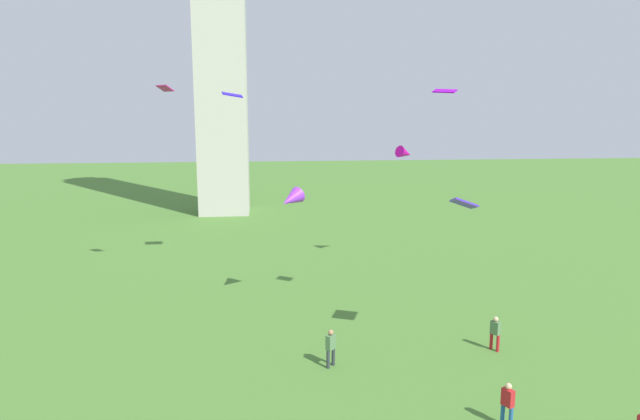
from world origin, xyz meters
TOP-DOWN VIEW (x-y plane):
  - monument_obelisk at (-6.16, 55.62)m, footprint 5.50×5.50m
  - person_0 at (9.32, 16.52)m, footprint 0.46×0.52m
  - person_1 at (1.15, 15.59)m, footprint 0.51×0.52m
  - person_3 at (7.05, 10.10)m, footprint 0.42×0.51m
  - kite_flying_0 at (-3.77, 31.04)m, footprint 1.49×1.18m
  - kite_flying_2 at (7.29, 16.10)m, footprint 1.23×1.72m
  - kite_flying_3 at (8.52, 31.57)m, footprint 1.65×1.48m
  - kite_flying_4 at (-7.82, 28.60)m, footprint 1.21×1.20m
  - kite_flying_5 at (-0.20, 23.64)m, footprint 1.81×1.81m
  - kite_flying_6 at (7.28, 19.39)m, footprint 1.32×1.20m

SIDE VIEW (x-z plane):
  - person_3 at x=7.05m, z-range 0.11..1.82m
  - person_0 at x=9.32m, z-range 0.11..1.83m
  - person_1 at x=1.15m, z-range 0.12..1.90m
  - kite_flying_5 at x=-0.20m, z-range 5.84..7.17m
  - kite_flying_2 at x=7.29m, z-range 7.00..7.77m
  - kite_flying_3 at x=8.52m, z-range 7.90..9.06m
  - kite_flying_6 at x=7.28m, z-range 12.36..12.62m
  - kite_flying_0 at x=-3.77m, z-range 12.36..12.82m
  - kite_flying_4 at x=-7.82m, z-range 12.72..13.12m
  - monument_obelisk at x=-6.16m, z-range 0.00..45.46m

